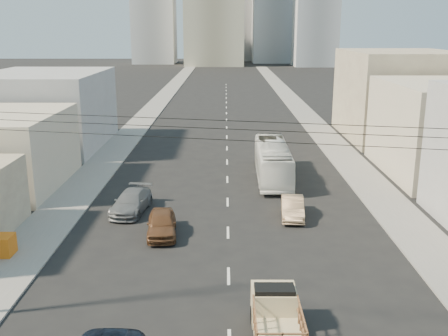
{
  "coord_description": "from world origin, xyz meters",
  "views": [
    {
      "loc": [
        -0.17,
        -16.86,
        12.47
      ],
      "look_at": [
        -0.26,
        16.7,
        3.5
      ],
      "focal_mm": 42.0,
      "sensor_mm": 36.0,
      "label": 1
    }
  ],
  "objects_px": {
    "flatbed_pickup": "(276,315)",
    "sedan_brown": "(162,224)",
    "sedan_tan": "(293,207)",
    "sedan_grey": "(131,202)",
    "city_bus": "(273,161)"
  },
  "relations": [
    {
      "from": "flatbed_pickup",
      "to": "sedan_tan",
      "type": "height_order",
      "value": "flatbed_pickup"
    },
    {
      "from": "city_bus",
      "to": "sedan_brown",
      "type": "height_order",
      "value": "city_bus"
    },
    {
      "from": "city_bus",
      "to": "sedan_grey",
      "type": "relative_size",
      "value": 2.2
    },
    {
      "from": "city_bus",
      "to": "sedan_brown",
      "type": "distance_m",
      "value": 15.05
    },
    {
      "from": "flatbed_pickup",
      "to": "sedan_brown",
      "type": "distance_m",
      "value": 12.77
    },
    {
      "from": "sedan_tan",
      "to": "sedan_grey",
      "type": "bearing_deg",
      "value": 179.39
    },
    {
      "from": "sedan_tan",
      "to": "sedan_grey",
      "type": "xyz_separation_m",
      "value": [
        -11.15,
        1.01,
        0.05
      ]
    },
    {
      "from": "flatbed_pickup",
      "to": "sedan_grey",
      "type": "height_order",
      "value": "flatbed_pickup"
    },
    {
      "from": "flatbed_pickup",
      "to": "sedan_brown",
      "type": "relative_size",
      "value": 1.0
    },
    {
      "from": "city_bus",
      "to": "flatbed_pickup",
      "type": "bearing_deg",
      "value": -93.74
    },
    {
      "from": "city_bus",
      "to": "sedan_grey",
      "type": "bearing_deg",
      "value": -140.43
    },
    {
      "from": "sedan_brown",
      "to": "sedan_tan",
      "type": "bearing_deg",
      "value": 15.27
    },
    {
      "from": "flatbed_pickup",
      "to": "city_bus",
      "type": "height_order",
      "value": "city_bus"
    },
    {
      "from": "city_bus",
      "to": "sedan_tan",
      "type": "height_order",
      "value": "city_bus"
    },
    {
      "from": "flatbed_pickup",
      "to": "sedan_brown",
      "type": "bearing_deg",
      "value": 118.21
    }
  ]
}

